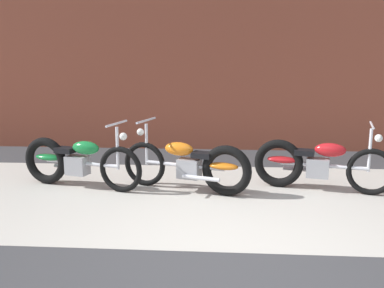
{
  "coord_description": "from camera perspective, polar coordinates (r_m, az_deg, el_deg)",
  "views": [
    {
      "loc": [
        -0.03,
        -4.15,
        1.97
      ],
      "look_at": [
        -0.46,
        1.81,
        0.75
      ],
      "focal_mm": 41.13,
      "sensor_mm": 36.0,
      "label": 1
    }
  ],
  "objects": [
    {
      "name": "ground_plane",
      "position": [
        4.6,
        4.2,
        -13.87
      ],
      "size": [
        80.0,
        80.0,
        0.0
      ],
      "primitive_type": "plane",
      "color": "#38383A"
    },
    {
      "name": "sidewalk_slab",
      "position": [
        6.22,
        4.18,
        -6.93
      ],
      "size": [
        36.0,
        3.5,
        0.01
      ],
      "primitive_type": "cube",
      "color": "#B2ADA3",
      "rests_on": "ground"
    },
    {
      "name": "motorcycle_green",
      "position": [
        6.85,
        -15.19,
        -2.15
      ],
      "size": [
        1.96,
        0.78,
        1.03
      ],
      "rotation": [
        0.0,
        0.0,
        -0.27
      ],
      "color": "black",
      "rests_on": "ground"
    },
    {
      "name": "motorcycle_orange",
      "position": [
        6.37,
        0.27,
        -2.76
      ],
      "size": [
        1.94,
        0.84,
        1.03
      ],
      "rotation": [
        0.0,
        0.0,
        2.83
      ],
      "color": "black",
      "rests_on": "ground"
    },
    {
      "name": "motorcycle_red",
      "position": [
        6.7,
        15.35,
        -2.47
      ],
      "size": [
        1.97,
        0.75,
        1.03
      ],
      "rotation": [
        0.0,
        0.0,
        -0.25
      ],
      "color": "black",
      "rests_on": "ground"
    }
  ]
}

